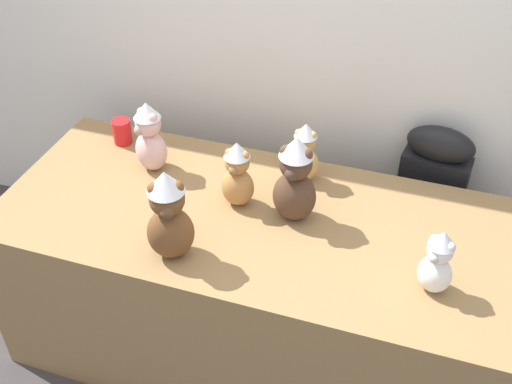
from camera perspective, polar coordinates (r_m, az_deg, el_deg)
wall_back at (r=2.60m, az=4.87°, el=16.34°), size 7.00×0.08×2.60m
display_table at (r=2.59m, az=-0.00°, el=-8.64°), size 1.97×0.85×0.75m
instrument_case at (r=2.87m, az=15.23°, el=-2.14°), size 0.29×0.16×0.93m
teddy_bear_chestnut at (r=2.09m, az=-8.00°, el=-2.22°), size 0.20×0.19×0.36m
teddy_bear_honey at (r=2.45m, az=4.48°, el=3.60°), size 0.12×0.11×0.26m
teddy_bear_snow at (r=2.06m, az=16.30°, el=-6.21°), size 0.14×0.13×0.25m
teddy_bear_cocoa at (r=2.23m, az=3.60°, el=1.09°), size 0.16×0.15×0.36m
teddy_bear_blush at (r=2.52m, az=-9.74°, el=4.97°), size 0.18×0.17×0.31m
teddy_bear_caramel at (r=2.31m, az=-1.72°, el=1.58°), size 0.13×0.11×0.28m
party_cup_red at (r=2.76m, az=-12.19°, el=5.43°), size 0.08×0.08×0.11m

